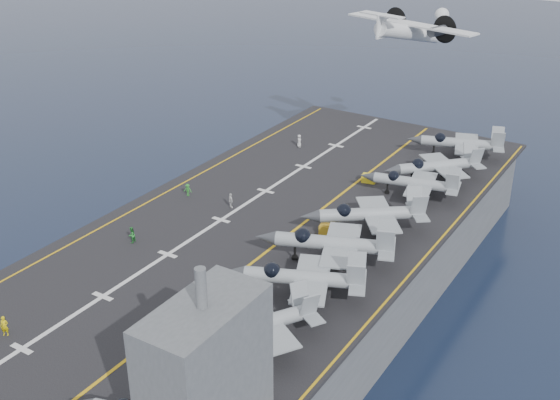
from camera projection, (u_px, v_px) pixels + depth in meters
The scene contains 24 objects.
ground at pixel (263, 306), 87.17m from camera, with size 500.00×500.00×0.00m, color #142135.
hull at pixel (263, 271), 85.03m from camera, with size 36.00×90.00×10.00m, color #56595E.
flight_deck at pixel (262, 234), 82.81m from camera, with size 38.00×92.00×0.40m, color black.
foul_line at pixel (284, 238), 81.28m from camera, with size 0.35×90.00×0.02m, color gold.
landing_centerline at pixel (221, 220), 85.59m from camera, with size 0.50×90.00×0.02m, color silver.
deck_edge_port at pixel (153, 200), 90.85m from camera, with size 0.25×90.00×0.02m, color gold.
deck_edge_stbd at pixel (409, 276), 73.86m from camera, with size 0.25×90.00×0.02m, color gold.
island_superstructure at pixel (205, 360), 49.33m from camera, with size 5.00×10.00×15.00m, color #56595E, non-canonical shape.
fighter_jet_2 at pixel (256, 324), 61.99m from camera, with size 14.84×16.28×4.71m, color #979EA7, non-canonical shape.
fighter_jet_3 at pixel (304, 276), 69.05m from camera, with size 16.81×14.36×4.93m, color #969EA5, non-canonical shape.
fighter_jet_4 at pixel (334, 242), 75.05m from camera, with size 17.78×14.90×5.26m, color #939AA4, non-canonical shape.
fighter_jet_5 at pixel (371, 213), 81.65m from camera, with size 17.64×16.69×5.11m, color #949BA5, non-canonical shape.
fighter_jet_6 at pixel (416, 182), 90.45m from camera, with size 14.46×11.13×4.50m, color #8E959C, non-canonical shape.
fighter_jet_7 at pixel (439, 165), 95.31m from camera, with size 16.25×16.31×4.80m, color gray, non-canonical shape.
fighter_jet_8 at pixel (461, 142), 103.07m from camera, with size 16.18×13.23×4.85m, color gray, non-canonical shape.
tow_cart_a at pixel (169, 341), 62.79m from camera, with size 2.01×1.54×1.07m, color #EFB40D, non-canonical shape.
tow_cart_b at pixel (328, 230), 82.05m from camera, with size 2.18×1.64×1.18m, color gold, non-canonical shape.
tow_cart_c at pixel (369, 178), 95.73m from camera, with size 2.04×1.53×1.11m, color yellow, non-canonical shape.
crew_1 at pixel (4, 326), 64.03m from camera, with size 1.45×1.32×2.01m, color #D6BE0B.
crew_2 at pixel (132, 235), 80.06m from camera, with size 0.88×1.23×1.93m, color #268C33.
crew_3 at pixel (188, 190), 91.61m from camera, with size 1.16×0.93×1.67m, color #288829.
crew_4 at pixel (231, 201), 88.35m from camera, with size 1.40×1.32×1.94m, color silver.
crew_5 at pixel (299, 141), 107.76m from camera, with size 1.16×1.38×1.96m, color silver.
transport_plane at pixel (409, 32), 118.45m from camera, with size 28.77×23.10×5.95m, color white, non-canonical shape.
Camera 1 is at (40.54, -60.95, 49.19)m, focal length 45.00 mm.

